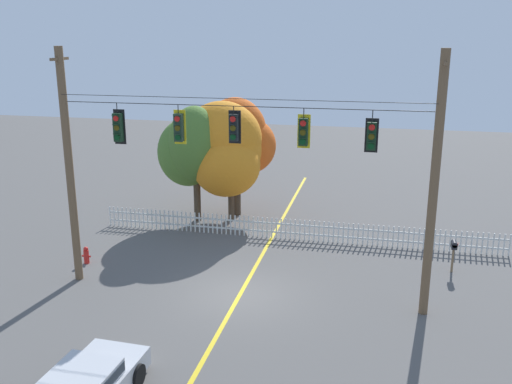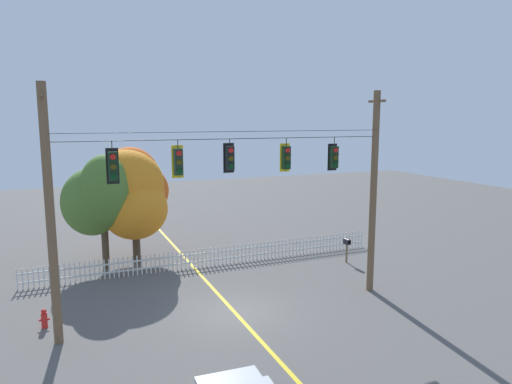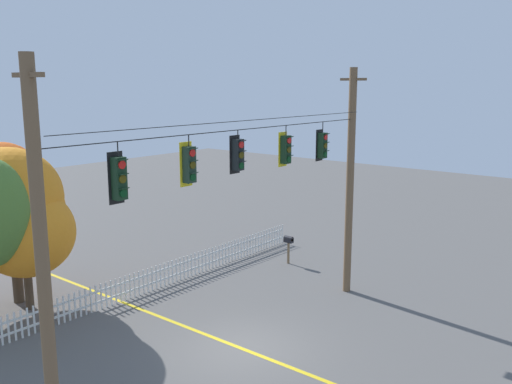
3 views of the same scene
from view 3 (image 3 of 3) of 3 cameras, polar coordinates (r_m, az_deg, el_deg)
ground at (r=18.35m, az=-1.39°, el=-15.82°), size 80.00×80.00×0.00m
lane_centerline_stripe at (r=18.35m, az=-1.39°, el=-15.81°), size 0.16×36.00×0.01m
signal_support_span at (r=16.80m, az=-1.46°, el=-1.90°), size 13.39×1.10×8.92m
traffic_signal_northbound_primary at (r=13.49m, az=-13.92°, el=1.38°), size 0.43×0.38×1.50m
traffic_signal_westbound_side at (r=14.96m, az=-6.90°, el=2.83°), size 0.43×0.38×1.41m
traffic_signal_southbound_primary at (r=16.38m, az=-1.89°, el=3.86°), size 0.43×0.38×1.30m
traffic_signal_northbound_secondary at (r=18.25m, az=3.06°, el=4.40°), size 0.43×0.38×1.36m
traffic_signal_eastbound_side at (r=20.09m, az=6.82°, el=4.79°), size 0.43×0.38×1.41m
white_picket_fence at (r=22.97m, az=-11.52°, el=-9.02°), size 18.81×0.06×1.00m
autumn_maple_mid at (r=21.73m, az=-23.41°, el=-2.00°), size 4.05×3.96×6.12m
autumn_oak_far_east at (r=22.86m, az=-24.29°, el=-1.21°), size 4.14×3.11×6.20m
roadside_mailbox at (r=26.01m, az=3.37°, el=-5.07°), size 0.25×0.44×1.33m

